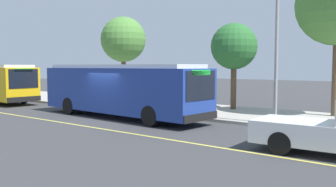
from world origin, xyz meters
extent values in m
plane|color=#38383A|center=(0.00, 0.00, 0.00)|extent=(120.00, 120.00, 0.00)
cube|color=#A8A399|center=(0.00, 6.00, 0.07)|extent=(44.00, 6.40, 0.15)
cube|color=#E0D64C|center=(0.00, -2.20, 0.00)|extent=(36.00, 0.14, 0.01)
cube|color=navy|center=(0.00, 1.00, 1.55)|extent=(11.19, 3.12, 2.40)
cube|color=silver|center=(0.00, 1.00, 2.85)|extent=(10.29, 2.82, 0.20)
cube|color=black|center=(5.54, 0.71, 1.98)|extent=(0.15, 2.17, 1.34)
cube|color=black|center=(0.06, 2.29, 1.84)|extent=(9.73, 0.54, 1.06)
cube|color=yellow|center=(0.06, 2.29, 0.57)|extent=(10.51, 0.57, 0.28)
cube|color=#26D83F|center=(5.55, 0.71, 2.57)|extent=(0.10, 1.40, 0.24)
cube|color=black|center=(5.56, 0.71, 0.53)|extent=(0.21, 2.50, 0.36)
cylinder|color=black|center=(3.48, 1.98, 0.50)|extent=(1.01, 0.33, 1.00)
cylinder|color=black|center=(3.37, -0.33, 0.50)|extent=(1.01, 0.33, 1.00)
cylinder|color=black|center=(-3.26, 2.32, 0.50)|extent=(1.01, 0.33, 1.00)
cylinder|color=black|center=(-3.38, 0.02, 0.50)|extent=(1.01, 0.33, 1.00)
cube|color=black|center=(-9.31, 0.57, 1.98)|extent=(0.13, 2.17, 1.34)
cube|color=black|center=(-15.27, 2.10, 1.84)|extent=(10.55, 0.46, 1.06)
cube|color=black|center=(-15.27, 2.10, 0.57)|extent=(11.39, 0.48, 0.28)
cube|color=#26D83F|center=(-9.31, 0.57, 2.57)|extent=(0.09, 1.40, 0.24)
cube|color=black|center=(-9.30, 0.57, 0.53)|extent=(0.18, 2.50, 0.36)
cylinder|color=black|center=(-11.56, 1.81, 0.50)|extent=(1.01, 0.32, 1.00)
cylinder|color=black|center=(10.28, -0.11, 0.38)|extent=(0.77, 0.28, 0.76)
cylinder|color=black|center=(10.38, -1.91, 0.38)|extent=(0.77, 0.28, 0.76)
cylinder|color=#333338|center=(0.51, 6.59, 1.35)|extent=(0.10, 0.10, 2.40)
cylinder|color=#333338|center=(0.51, 5.29, 1.35)|extent=(0.10, 0.10, 2.40)
cylinder|color=#333338|center=(-2.09, 6.59, 1.35)|extent=(0.10, 0.10, 2.40)
cylinder|color=#333338|center=(-2.09, 5.29, 1.35)|extent=(0.10, 0.10, 2.40)
cube|color=#333338|center=(-0.79, 5.94, 2.59)|extent=(2.90, 1.60, 0.08)
cube|color=#4C606B|center=(-0.79, 6.59, 1.35)|extent=(2.47, 0.04, 2.16)
cube|color=navy|center=(-2.09, 5.94, 1.30)|extent=(0.06, 1.11, 1.82)
cube|color=brown|center=(-0.72, 5.89, 0.60)|extent=(1.60, 0.44, 0.06)
cube|color=brown|center=(-0.72, 6.13, 0.88)|extent=(1.60, 0.05, 0.44)
cube|color=#333338|center=(-1.44, 5.89, 0.38)|extent=(0.08, 0.40, 0.45)
cube|color=#333338|center=(0.00, 5.89, 0.38)|extent=(0.08, 0.40, 0.45)
cylinder|color=#333338|center=(1.56, 3.67, 1.55)|extent=(0.07, 0.07, 2.80)
cube|color=white|center=(1.56, 3.65, 2.65)|extent=(0.44, 0.03, 0.56)
cube|color=red|center=(1.56, 3.63, 2.65)|extent=(0.40, 0.01, 0.16)
cylinder|color=#282D47|center=(-3.25, 3.83, 0.57)|extent=(0.14, 0.14, 0.85)
cylinder|color=#282D47|center=(-3.25, 3.65, 0.57)|extent=(0.14, 0.14, 0.85)
cube|color=red|center=(-3.25, 3.74, 1.31)|extent=(0.24, 0.40, 0.62)
sphere|color=tan|center=(-3.25, 3.74, 1.73)|extent=(0.22, 0.22, 0.22)
cylinder|color=brown|center=(3.49, 7.47, 1.58)|extent=(0.36, 0.36, 2.86)
sphere|color=#28662D|center=(3.49, 7.47, 4.10)|extent=(2.91, 2.91, 2.91)
cylinder|color=brown|center=(-6.16, 7.25, 1.89)|extent=(0.36, 0.36, 3.47)
sphere|color=#4C8438|center=(-6.16, 7.25, 4.95)|extent=(3.53, 3.53, 3.53)
cylinder|color=brown|center=(9.41, 8.00, 2.33)|extent=(0.36, 0.36, 4.37)
cylinder|color=gray|center=(7.96, 3.43, 3.35)|extent=(0.16, 0.16, 6.40)
camera|label=1|loc=(14.99, -13.39, 2.87)|focal=39.77mm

